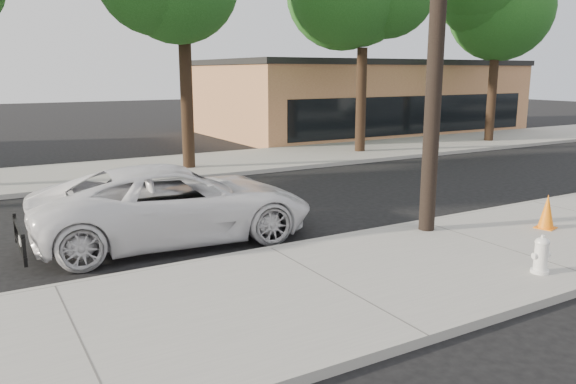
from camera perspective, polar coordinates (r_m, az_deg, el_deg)
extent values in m
plane|color=black|center=(13.03, -6.24, -3.79)|extent=(120.00, 120.00, 0.00)
cube|color=gray|center=(9.44, 4.61, -9.57)|extent=(90.00, 4.40, 0.15)
cube|color=gray|center=(20.89, -15.81, 2.08)|extent=(90.00, 5.00, 0.15)
cube|color=#9E9B93|center=(11.20, -1.84, -5.99)|extent=(90.00, 0.12, 0.16)
cube|color=#A36644|center=(34.64, 7.34, 9.46)|extent=(18.00, 10.00, 4.00)
cylinder|color=black|center=(12.36, 14.96, 16.80)|extent=(0.34, 0.34, 9.00)
cylinder|color=black|center=(20.55, -10.25, 9.06)|extent=(0.44, 0.44, 4.75)
cylinder|color=black|center=(24.72, 7.43, 9.23)|extent=(0.44, 0.44, 4.40)
sphere|color=#174313|center=(24.81, 7.67, 17.68)|extent=(4.35, 4.35, 4.35)
cylinder|color=black|center=(30.13, 20.00, 9.31)|extent=(0.44, 0.44, 4.60)
sphere|color=#174313|center=(30.23, 20.55, 16.60)|extent=(4.65, 4.65, 4.65)
imported|color=white|center=(12.18, -11.34, -1.12)|extent=(6.08, 3.20, 1.63)
cylinder|color=white|center=(10.73, 24.19, -7.34)|extent=(0.31, 0.31, 0.06)
cylinder|color=white|center=(10.66, 24.30, -6.14)|extent=(0.23, 0.23, 0.53)
ellipsoid|color=white|center=(10.58, 24.43, -4.68)|extent=(0.25, 0.25, 0.17)
cylinder|color=white|center=(10.64, 24.32, -5.87)|extent=(0.34, 0.18, 0.11)
cylinder|color=white|center=(10.64, 24.32, -5.87)|extent=(0.17, 0.20, 0.13)
cube|color=orange|center=(13.76, 24.68, -3.30)|extent=(0.48, 0.48, 0.02)
cone|color=orange|center=(13.67, 24.82, -1.80)|extent=(0.43, 0.43, 0.76)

